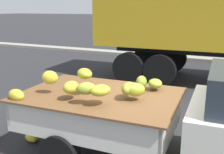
{
  "coord_description": "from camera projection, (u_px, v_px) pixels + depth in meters",
  "views": [
    {
      "loc": [
        1.21,
        -4.2,
        2.51
      ],
      "look_at": [
        -0.97,
        0.43,
        1.19
      ],
      "focal_mm": 42.45,
      "sensor_mm": 36.0,
      "label": 1
    }
  ],
  "objects": [
    {
      "name": "pickup_truck",
      "position": [
        215.0,
        122.0,
        3.92
      ],
      "size": [
        4.82,
        2.09,
        1.7
      ],
      "rotation": [
        0.0,
        0.0,
        0.05
      ],
      "color": "silver",
      "rests_on": "ground"
    },
    {
      "name": "curb_strip",
      "position": [
        208.0,
        60.0,
        13.01
      ],
      "size": [
        80.0,
        0.8,
        0.16
      ],
      "primitive_type": "cube",
      "color": "gray",
      "rests_on": "ground"
    },
    {
      "name": "fallen_banana_bunch_near_tailgate",
      "position": [
        32.0,
        137.0,
        5.15
      ],
      "size": [
        0.39,
        0.32,
        0.16
      ],
      "primitive_type": "ellipsoid",
      "rotation": [
        0.0,
        0.0,
        2.79
      ],
      "color": "gold",
      "rests_on": "ground"
    },
    {
      "name": "ground",
      "position": [
        150.0,
        151.0,
        4.8
      ],
      "size": [
        220.0,
        220.0,
        0.0
      ],
      "primitive_type": "plane",
      "color": "#28282B"
    }
  ]
}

